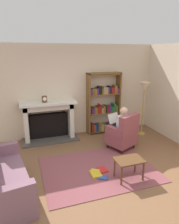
# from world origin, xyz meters

# --- Properties ---
(ground) EXTENTS (14.00, 14.00, 0.00)m
(ground) POSITION_xyz_m (0.00, 0.00, 0.00)
(ground) COLOR brown
(back_wall) EXTENTS (5.60, 0.10, 2.70)m
(back_wall) POSITION_xyz_m (0.00, 2.55, 1.35)
(back_wall) COLOR beige
(back_wall) RESTS_ON ground
(side_wall_right) EXTENTS (0.10, 5.20, 2.70)m
(side_wall_right) POSITION_xyz_m (2.65, 1.25, 1.35)
(side_wall_right) COLOR beige
(side_wall_right) RESTS_ON ground
(area_rug) EXTENTS (2.40, 1.80, 0.01)m
(area_rug) POSITION_xyz_m (0.00, 0.30, 0.01)
(area_rug) COLOR #87454C
(area_rug) RESTS_ON ground
(fireplace) EXTENTS (1.58, 0.64, 1.14)m
(fireplace) POSITION_xyz_m (-0.76, 2.30, 0.60)
(fireplace) COLOR #4C4742
(fireplace) RESTS_ON ground
(mantel_clock) EXTENTS (0.14, 0.14, 0.17)m
(mantel_clock) POSITION_xyz_m (-0.86, 2.20, 1.23)
(mantel_clock) COLOR brown
(mantel_clock) RESTS_ON fireplace
(bookshelf) EXTENTS (1.03, 0.32, 1.88)m
(bookshelf) POSITION_xyz_m (0.95, 2.33, 0.88)
(bookshelf) COLOR brown
(bookshelf) RESTS_ON ground
(armchair_reading) EXTENTS (0.84, 0.83, 0.97)m
(armchair_reading) POSITION_xyz_m (0.97, 1.04, 0.42)
(armchair_reading) COLOR #331E14
(armchair_reading) RESTS_ON ground
(seated_reader) EXTENTS (0.51, 0.60, 1.14)m
(seated_reader) POSITION_xyz_m (0.92, 1.14, 0.62)
(seated_reader) COLOR silver
(seated_reader) RESTS_ON ground
(sofa_floral) EXTENTS (0.98, 1.79, 0.85)m
(sofa_floral) POSITION_xyz_m (-1.90, 0.06, 0.32)
(sofa_floral) COLOR #855D6F
(sofa_floral) RESTS_ON ground
(side_table) EXTENTS (0.56, 0.39, 0.43)m
(side_table) POSITION_xyz_m (0.45, -0.21, 0.37)
(side_table) COLOR brown
(side_table) RESTS_ON ground
(scattered_books) EXTENTS (0.40, 0.49, 0.04)m
(scattered_books) POSITION_xyz_m (-0.07, 0.13, 0.03)
(scattered_books) COLOR gold
(scattered_books) RESTS_ON area_rug
(floor_lamp) EXTENTS (0.32, 0.32, 1.62)m
(floor_lamp) POSITION_xyz_m (2.00, 1.77, 1.37)
(floor_lamp) COLOR #B7933F
(floor_lamp) RESTS_ON ground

